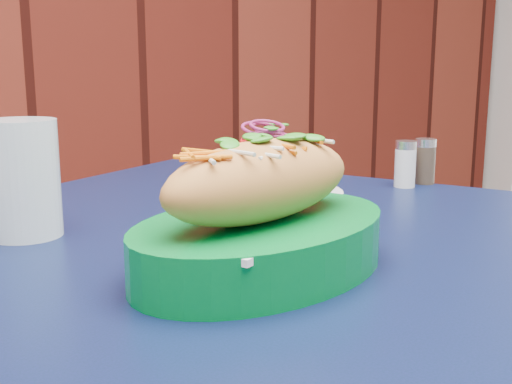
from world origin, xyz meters
TOP-DOWN VIEW (x-y plane):
  - cafe_table at (-0.25, 1.44)m, footprint 1.05×1.05m
  - banh_mi_basket at (-0.31, 1.34)m, footprint 0.31×0.23m
  - salad_plate at (-0.12, 1.57)m, footprint 0.19×0.19m
  - water_glass at (-0.44, 1.58)m, footprint 0.08×0.08m
  - salt_shaker at (0.10, 1.52)m, footprint 0.03×0.03m
  - pepper_shaker at (0.14, 1.52)m, footprint 0.03×0.03m

SIDE VIEW (x-z plane):
  - cafe_table at x=-0.25m, z-range 0.29..1.04m
  - salt_shaker at x=0.10m, z-range 0.75..0.82m
  - pepper_shaker at x=0.14m, z-range 0.75..0.82m
  - salad_plate at x=-0.12m, z-range 0.74..0.84m
  - banh_mi_basket at x=-0.31m, z-range 0.74..0.86m
  - water_glass at x=-0.44m, z-range 0.75..0.88m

